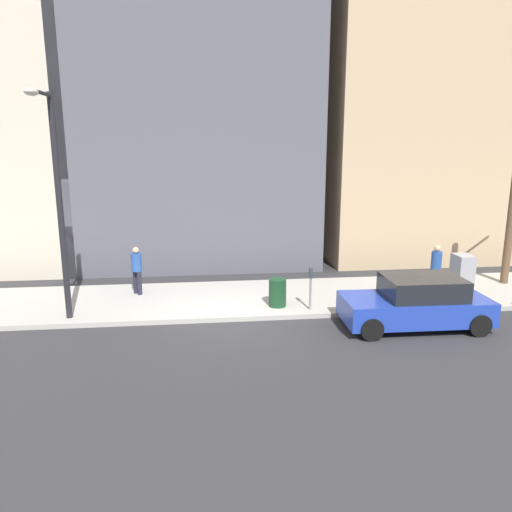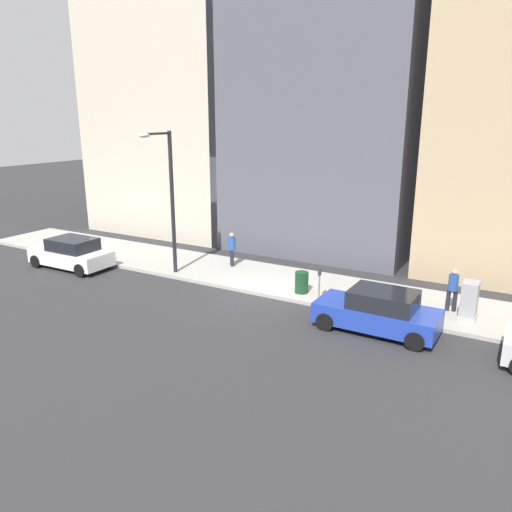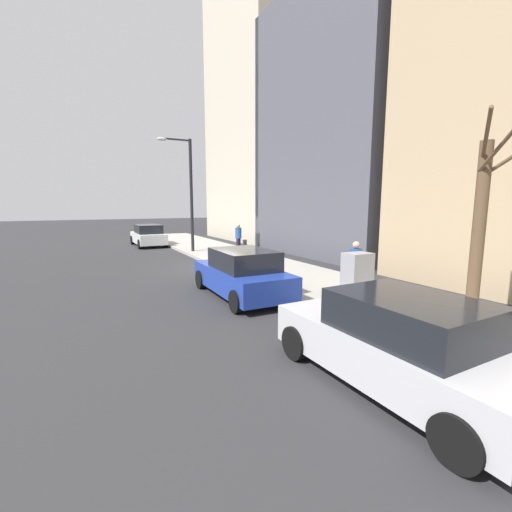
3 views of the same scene
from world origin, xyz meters
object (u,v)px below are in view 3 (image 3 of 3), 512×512
streetlamp (187,185)px  trash_bin (244,258)px  utility_box (357,279)px  pedestrian_midblock (238,236)px  bare_tree (480,227)px  parked_car_silver (399,343)px  office_block_center (370,131)px  office_tower_right (284,86)px  parked_car_white (148,236)px  parking_meter (245,252)px  parked_car_blue (242,274)px  pedestrian_near_meter (355,265)px

streetlamp → trash_bin: 7.27m
utility_box → pedestrian_midblock: (1.45, 11.05, 0.24)m
bare_tree → trash_bin: bearing=100.6°
bare_tree → parked_car_silver: bearing=-164.9°
office_block_center → office_tower_right: size_ratio=0.58×
parked_car_white → office_tower_right: 16.85m
bare_tree → office_tower_right: bearing=69.3°
streetlamp → trash_bin: size_ratio=7.22×
parked_car_white → parking_meter: parked_car_white is taller
parked_car_white → parking_meter: size_ratio=3.12×
streetlamp → office_tower_right: office_tower_right is taller
parked_car_blue → trash_bin: (1.92, 3.80, -0.14)m
parked_car_silver → pedestrian_midblock: pedestrian_midblock is taller
parked_car_blue → trash_bin: parked_car_blue is taller
bare_tree → office_tower_right: size_ratio=0.18×
parked_car_white → parking_meter: (1.54, -12.53, 0.24)m
parked_car_silver → pedestrian_near_meter: size_ratio=2.55×
parking_meter → streetlamp: bearing=91.3°
pedestrian_midblock → pedestrian_near_meter: bearing=-135.0°
parking_meter → pedestrian_midblock: pedestrian_midblock is taller
pedestrian_near_meter → office_tower_right: office_tower_right is taller
utility_box → office_block_center: bearing=43.7°
parked_car_silver → office_block_center: 18.45m
parked_car_silver → parking_meter: bearing=78.9°
parking_meter → utility_box: 5.53m
parked_car_blue → utility_box: bearing=-47.8°
parking_meter → streetlamp: streetlamp is taller
office_tower_right → office_block_center: bearing=-89.9°
parking_meter → trash_bin: bearing=65.2°
parked_car_white → bare_tree: bare_tree is taller
pedestrian_midblock → office_block_center: 10.32m
parking_meter → streetlamp: size_ratio=0.21×
bare_tree → parking_meter: bearing=105.0°
pedestrian_midblock → parked_car_white: bearing=78.8°
parked_car_blue → office_block_center: bearing=29.4°
pedestrian_near_meter → pedestrian_midblock: size_ratio=1.00×
bare_tree → pedestrian_midblock: bearing=89.3°
office_block_center → parked_car_silver: bearing=-133.6°
parked_car_silver → bare_tree: 4.23m
parked_car_blue → trash_bin: 4.26m
pedestrian_midblock → office_tower_right: (7.93, 7.88, 11.67)m
utility_box → parked_car_white: bearing=97.6°
utility_box → office_tower_right: (9.38, 18.93, 11.91)m
utility_box → office_tower_right: bearing=63.6°
streetlamp → office_block_center: (10.42, -3.84, 3.32)m
trash_bin → office_tower_right: 19.99m
office_block_center → parked_car_blue: bearing=-151.5°
trash_bin → office_tower_right: size_ratio=0.04×
utility_box → parked_car_blue: bearing=131.3°
utility_box → bare_tree: bearing=-62.8°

